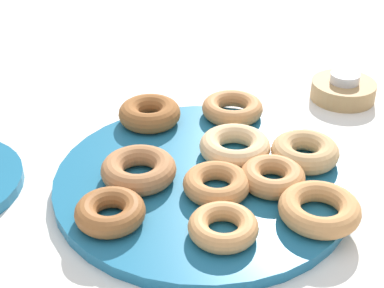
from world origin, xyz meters
name	(u,v)px	position (x,y,z in m)	size (l,w,h in m)	color
ground_plane	(202,186)	(0.00, 0.00, 0.00)	(2.40, 2.40, 0.00)	white
donut_plate	(202,181)	(0.00, 0.00, 0.01)	(0.37, 0.37, 0.01)	#1E6B93
donut_0	(319,209)	(0.08, -0.13, 0.03)	(0.09, 0.09, 0.03)	tan
donut_1	(139,170)	(-0.07, 0.03, 0.03)	(0.09, 0.09, 0.03)	#B27547
donut_2	(223,227)	(-0.03, -0.11, 0.03)	(0.08, 0.08, 0.02)	tan
donut_3	(110,212)	(-0.13, -0.03, 0.03)	(0.08, 0.08, 0.03)	#995B2D
donut_4	(235,146)	(0.06, 0.02, 0.03)	(0.09, 0.09, 0.03)	#EABC84
donut_5	(216,184)	(0.00, -0.04, 0.03)	(0.08, 0.08, 0.02)	#C6844C
donut_6	(232,108)	(0.11, 0.12, 0.03)	(0.09, 0.09, 0.02)	#C6844C
donut_7	(305,152)	(0.13, -0.03, 0.03)	(0.09, 0.09, 0.03)	tan
donut_8	(150,113)	(-0.01, 0.15, 0.03)	(0.09, 0.09, 0.03)	#995B2D
donut_9	(272,177)	(0.07, -0.05, 0.03)	(0.08, 0.08, 0.03)	#C6844C
candle_holder	(343,90)	(0.31, 0.11, 0.01)	(0.10, 0.10, 0.03)	tan
tealight	(345,78)	(0.31, 0.11, 0.04)	(0.05, 0.05, 0.01)	silver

